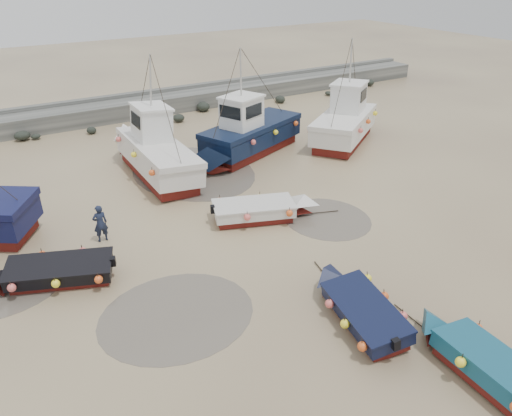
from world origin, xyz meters
The scene contains 14 objects.
ground centered at (0.00, 0.00, 0.00)m, with size 120.00×120.00×0.00m, color tan.
seawall centered at (0.05, 21.99, 0.63)m, with size 60.00×4.92×1.50m.
puddle_a centered at (-3.62, -0.76, 0.00)m, with size 5.22×5.22×0.01m, color #5B5348.
puddle_b centered at (4.89, 1.98, 0.00)m, with size 3.83×3.83×0.01m, color #5B5348.
puddle_c centered at (-8.48, 3.49, 0.00)m, with size 4.18×4.18×0.01m, color #5B5348.
puddle_d centered at (2.06, 10.14, 0.00)m, with size 6.36×6.36×0.01m, color #5B5348.
dinghy_1 centered at (1.45, -4.06, 0.56)m, with size 2.52×5.59×1.43m.
dinghy_2 centered at (2.67, -7.63, 0.56)m, with size 2.19×5.63×1.43m.
dinghy_4 centered at (-6.75, 3.33, 0.55)m, with size 5.76×3.04×1.43m.
dinghy_5 centered at (2.35, 3.47, 0.55)m, with size 5.74×3.10×1.43m.
cabin_boat_1 centered at (0.16, 11.02, 1.34)m, with size 3.02×10.19×6.22m.
cabin_boat_2 centered at (5.74, 10.68, 1.34)m, with size 9.77×5.28×6.22m.
cabin_boat_3 centered at (12.63, 9.76, 1.37)m, with size 8.48×6.36×6.22m.
person centered at (-4.32, 5.31, 0.00)m, with size 0.60×0.39×1.63m, color #181F35.
Camera 1 is at (-8.22, -13.31, 10.64)m, focal length 35.00 mm.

